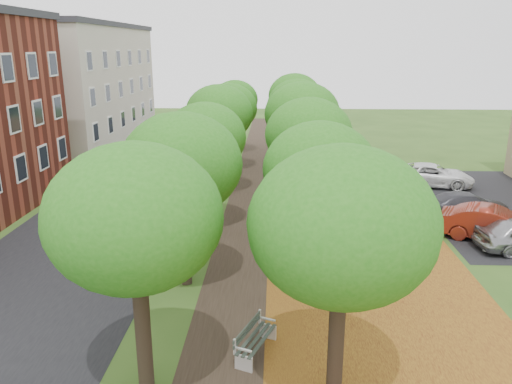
# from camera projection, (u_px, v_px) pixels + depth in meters

# --- Properties ---
(street_asphalt) EXTENTS (8.00, 70.00, 0.01)m
(street_asphalt) POSITION_uv_depth(u_px,v_px,m) (119.00, 207.00, 27.47)
(street_asphalt) COLOR black
(street_asphalt) RESTS_ON ground
(footpath) EXTENTS (3.20, 70.00, 0.01)m
(footpath) POSITION_uv_depth(u_px,v_px,m) (255.00, 208.00, 27.20)
(footpath) COLOR black
(footpath) RESTS_ON ground
(leaf_verge) EXTENTS (7.50, 70.00, 0.01)m
(leaf_verge) POSITION_uv_depth(u_px,v_px,m) (347.00, 209.00, 27.02)
(leaf_verge) COLOR #96671B
(leaf_verge) RESTS_ON ground
(parking_lot) EXTENTS (9.00, 16.00, 0.01)m
(parking_lot) POSITION_uv_depth(u_px,v_px,m) (498.00, 206.00, 27.67)
(parking_lot) COLOR black
(parking_lot) RESTS_ON ground
(tree_row_west) EXTENTS (4.04, 34.04, 6.28)m
(tree_row_west) POSITION_uv_depth(u_px,v_px,m) (213.00, 125.00, 26.00)
(tree_row_west) COLOR black
(tree_row_west) RESTS_ON ground
(tree_row_east) EXTENTS (4.04, 34.04, 6.28)m
(tree_row_east) POSITION_uv_depth(u_px,v_px,m) (305.00, 126.00, 25.83)
(tree_row_east) COLOR black
(tree_row_east) RESTS_ON ground
(building_cream) EXTENTS (10.30, 20.30, 10.40)m
(building_cream) POSITION_uv_depth(u_px,v_px,m) (69.00, 85.00, 43.60)
(building_cream) COLOR beige
(building_cream) RESTS_ON ground
(bench) EXTENTS (1.19, 1.94, 0.89)m
(bench) POSITION_uv_depth(u_px,v_px,m) (254.00, 339.00, 14.27)
(bench) COLOR #2D3830
(bench) RESTS_ON ground
(car_red) EXTENTS (4.92, 3.40, 1.54)m
(car_red) POSITION_uv_depth(u_px,v_px,m) (494.00, 225.00, 22.52)
(car_red) COLOR maroon
(car_red) RESTS_ON ground
(car_grey) EXTENTS (4.49, 2.11, 1.27)m
(car_grey) POSITION_uv_depth(u_px,v_px,m) (467.00, 205.00, 25.72)
(car_grey) COLOR #38383D
(car_grey) RESTS_ON ground
(car_white) EXTENTS (5.41, 3.42, 1.39)m
(car_white) POSITION_uv_depth(u_px,v_px,m) (432.00, 175.00, 31.44)
(car_white) COLOR white
(car_white) RESTS_ON ground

